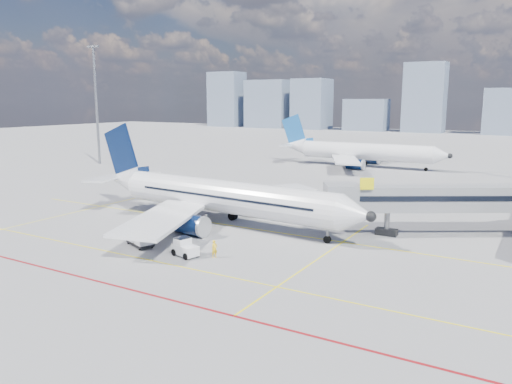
% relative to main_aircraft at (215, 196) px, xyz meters
% --- Properties ---
extents(ground, '(420.00, 420.00, 0.00)m').
position_rel_main_aircraft_xyz_m(ground, '(1.41, -7.95, -3.22)').
color(ground, gray).
rests_on(ground, ground).
extents(apron_markings, '(90.00, 35.12, 0.01)m').
position_rel_main_aircraft_xyz_m(apron_markings, '(0.83, -11.86, -3.22)').
color(apron_markings, '#FFEE0D').
rests_on(apron_markings, ground).
extents(jet_bridge, '(23.55, 15.78, 6.30)m').
position_rel_main_aircraft_xyz_m(jet_bridge, '(24.92, 8.96, 0.52)').
color(jet_bridge, gray).
rests_on(jet_bridge, ground).
extents(floodlight_mast_nw, '(3.20, 0.61, 25.45)m').
position_rel_main_aircraft_xyz_m(floodlight_mast_nw, '(-53.59, 32.05, 10.36)').
color(floodlight_mast_nw, slate).
rests_on(floodlight_mast_nw, ground).
extents(distant_skyline, '(248.69, 15.88, 29.98)m').
position_rel_main_aircraft_xyz_m(distant_skyline, '(-12.72, 182.05, 9.30)').
color(distant_skyline, slate).
rests_on(distant_skyline, ground).
extents(main_aircraft, '(37.73, 32.84, 11.04)m').
position_rel_main_aircraft_xyz_m(main_aircraft, '(0.00, 0.00, 0.00)').
color(main_aircraft, white).
rests_on(main_aircraft, ground).
extents(second_aircraft, '(37.12, 32.35, 10.90)m').
position_rel_main_aircraft_xyz_m(second_aircraft, '(-2.26, 56.24, 0.00)').
color(second_aircraft, white).
rests_on(second_aircraft, ground).
extents(baggage_tug, '(2.72, 2.06, 1.70)m').
position_rel_main_aircraft_xyz_m(baggage_tug, '(4.61, -11.41, -2.41)').
color(baggage_tug, white).
rests_on(baggage_tug, ground).
extents(cargo_dolly, '(3.63, 2.61, 1.82)m').
position_rel_main_aircraft_xyz_m(cargo_dolly, '(-1.08, -11.12, -2.23)').
color(cargo_dolly, black).
rests_on(cargo_dolly, ground).
extents(belt_loader, '(5.29, 2.11, 2.12)m').
position_rel_main_aircraft_xyz_m(belt_loader, '(-3.61, -5.13, -2.67)').
color(belt_loader, black).
rests_on(belt_loader, ground).
extents(ramp_worker, '(0.58, 0.69, 1.60)m').
position_rel_main_aircraft_xyz_m(ramp_worker, '(7.21, -10.43, -2.42)').
color(ramp_worker, yellow).
rests_on(ramp_worker, ground).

